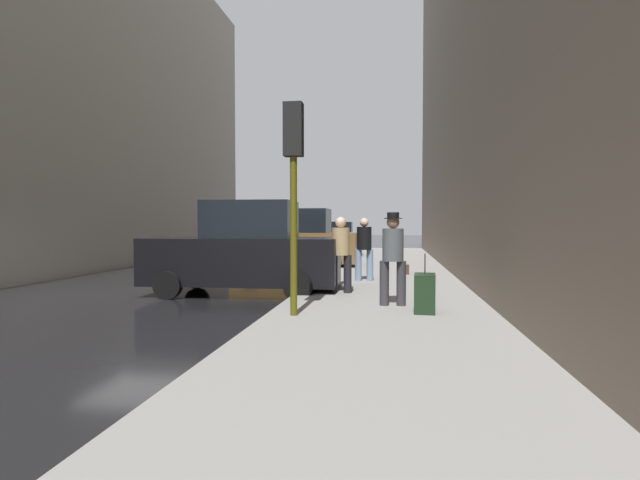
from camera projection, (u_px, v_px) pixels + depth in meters
name	position (u px, v px, depth m)	size (l,w,h in m)	color
ground_plane	(142.00, 292.00, 12.40)	(120.00, 120.00, 0.00)	black
sidewalk	(385.00, 294.00, 11.54)	(4.00, 40.00, 0.15)	gray
parked_black_suv	(245.00, 252.00, 11.99)	(4.65, 2.16, 2.25)	black
parked_bronze_suv	(297.00, 241.00, 18.64)	(4.62, 2.09, 2.25)	brown
parked_dark_green_sedan	(320.00, 241.00, 24.54)	(4.24, 2.14, 1.79)	#193828
parked_gray_coupe	(334.00, 237.00, 30.64)	(4.24, 2.14, 1.79)	slate
fire_hydrant	(332.00, 265.00, 14.46)	(0.42, 0.22, 0.70)	red
traffic_light	(294.00, 162.00, 8.42)	(0.32, 0.32, 3.60)	#514C0F
pedestrian_with_beanie	(393.00, 254.00, 9.49)	(0.51, 0.41, 1.78)	#333338
pedestrian_in_tan_coat	(341.00, 250.00, 11.24)	(0.51, 0.42, 1.71)	black
pedestrian_in_jeans	(364.00, 246.00, 13.58)	(0.53, 0.48, 1.71)	#728CB2
rolling_suitcase	(425.00, 293.00, 8.76)	(0.40, 0.58, 1.04)	black
duffel_bag	(404.00, 269.00, 15.40)	(0.32, 0.44, 0.28)	#472D19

